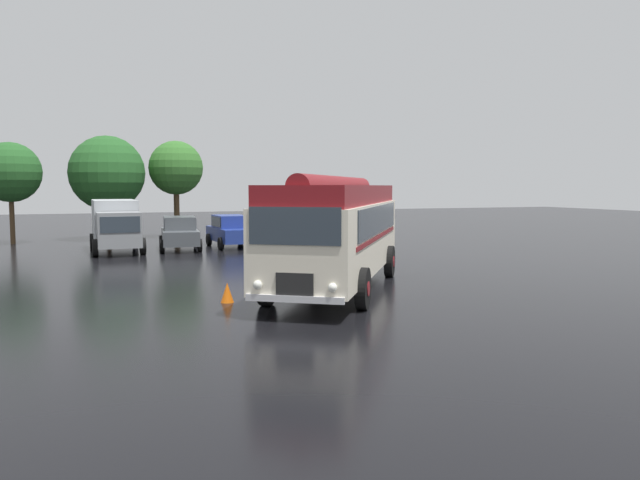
{
  "coord_description": "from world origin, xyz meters",
  "views": [
    {
      "loc": [
        -6.68,
        -17.45,
        3.19
      ],
      "look_at": [
        0.63,
        1.82,
        1.4
      ],
      "focal_mm": 35.0,
      "sensor_mm": 36.0,
      "label": 1
    }
  ],
  "objects_px": {
    "car_mid_left": "(231,231)",
    "box_van": "(116,223)",
    "traffic_cone": "(227,292)",
    "car_mid_right": "(283,229)",
    "car_near_left": "(180,233)",
    "vintage_bus": "(337,228)"
  },
  "relations": [
    {
      "from": "box_van",
      "to": "car_mid_left",
      "type": "bearing_deg",
      "value": 1.82
    },
    {
      "from": "vintage_bus",
      "to": "box_van",
      "type": "bearing_deg",
      "value": 112.55
    },
    {
      "from": "car_mid_right",
      "to": "box_van",
      "type": "xyz_separation_m",
      "value": [
        -8.66,
        -0.33,
        0.52
      ]
    },
    {
      "from": "car_mid_left",
      "to": "box_van",
      "type": "bearing_deg",
      "value": -178.18
    },
    {
      "from": "car_mid_left",
      "to": "traffic_cone",
      "type": "distance_m",
      "value": 15.8
    },
    {
      "from": "car_mid_right",
      "to": "box_van",
      "type": "distance_m",
      "value": 8.68
    },
    {
      "from": "car_near_left",
      "to": "car_mid_right",
      "type": "xyz_separation_m",
      "value": [
        5.64,
        0.67,
        0.0
      ]
    },
    {
      "from": "traffic_cone",
      "to": "car_mid_right",
      "type": "bearing_deg",
      "value": 67.38
    },
    {
      "from": "car_mid_left",
      "to": "box_van",
      "type": "height_order",
      "value": "box_van"
    },
    {
      "from": "car_mid_right",
      "to": "box_van",
      "type": "height_order",
      "value": "box_van"
    },
    {
      "from": "car_near_left",
      "to": "box_van",
      "type": "bearing_deg",
      "value": 173.53
    },
    {
      "from": "car_mid_left",
      "to": "traffic_cone",
      "type": "xyz_separation_m",
      "value": [
        -3.56,
        -15.38,
        -0.57
      ]
    },
    {
      "from": "car_mid_left",
      "to": "car_mid_right",
      "type": "xyz_separation_m",
      "value": [
        2.92,
        0.14,
        0.0
      ]
    },
    {
      "from": "car_near_left",
      "to": "box_van",
      "type": "xyz_separation_m",
      "value": [
        -3.03,
        0.34,
        0.52
      ]
    },
    {
      "from": "car_mid_left",
      "to": "box_van",
      "type": "relative_size",
      "value": 0.74
    },
    {
      "from": "vintage_bus",
      "to": "car_mid_left",
      "type": "height_order",
      "value": "vintage_bus"
    },
    {
      "from": "car_near_left",
      "to": "car_mid_right",
      "type": "bearing_deg",
      "value": 6.77
    },
    {
      "from": "vintage_bus",
      "to": "car_mid_right",
      "type": "height_order",
      "value": "vintage_bus"
    },
    {
      "from": "car_near_left",
      "to": "box_van",
      "type": "relative_size",
      "value": 0.75
    },
    {
      "from": "car_mid_left",
      "to": "car_mid_right",
      "type": "relative_size",
      "value": 0.99
    },
    {
      "from": "vintage_bus",
      "to": "traffic_cone",
      "type": "bearing_deg",
      "value": -164.17
    },
    {
      "from": "car_near_left",
      "to": "traffic_cone",
      "type": "xyz_separation_m",
      "value": [
        -0.84,
        -14.86,
        -0.57
      ]
    }
  ]
}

